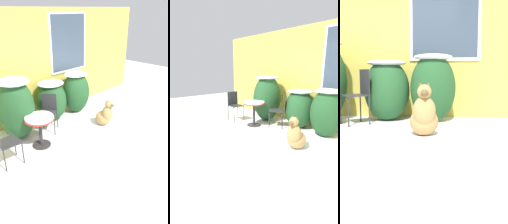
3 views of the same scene
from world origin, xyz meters
TOP-DOWN VIEW (x-y plane):
  - ground_plane at (0.00, 0.00)m, footprint 16.00×16.00m
  - house_wall at (0.07, 2.20)m, footprint 8.00×0.10m
  - shrub_left at (-1.29, 1.57)m, footprint 0.85×0.96m
  - shrub_middle at (-0.14, 1.72)m, footprint 0.84×0.79m
  - shrub_right at (0.73, 1.64)m, footprint 0.82×0.75m
  - patio_table at (-1.15, 0.85)m, footprint 0.66×0.66m
  - patio_chair_near_table at (-0.56, 1.31)m, footprint 0.58×0.58m
  - patio_chair_far_side at (-2.03, 0.77)m, footprint 0.45×0.45m
  - dog at (0.65, 0.45)m, footprint 0.45×0.63m

SIDE VIEW (x-z plane):
  - ground_plane at x=0.00m, z-range 0.00..0.00m
  - dog at x=0.65m, z-range -0.09..0.67m
  - patio_chair_near_table at x=-0.56m, z-range 0.07..1.02m
  - patio_chair_far_side at x=-2.03m, z-range 0.07..1.02m
  - patio_table at x=-1.15m, z-range 0.22..0.96m
  - shrub_middle at x=-0.14m, z-range 0.04..1.17m
  - shrub_right at x=0.73m, z-range 0.04..1.27m
  - shrub_left at x=-1.29m, z-range 0.04..1.52m
  - house_wall at x=0.07m, z-range 0.04..2.96m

